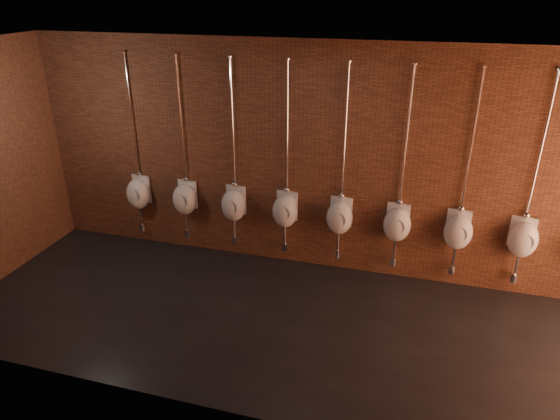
% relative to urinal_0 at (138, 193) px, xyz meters
% --- Properties ---
extents(ground, '(8.50, 8.50, 0.00)m').
position_rel_urinal_0_xyz_m(ground, '(2.84, -1.37, -0.89)').
color(ground, black).
rests_on(ground, ground).
extents(room_shell, '(8.54, 3.04, 3.22)m').
position_rel_urinal_0_xyz_m(room_shell, '(2.84, -1.37, 1.13)').
color(room_shell, black).
rests_on(room_shell, ground).
extents(urinal_0, '(0.42, 0.38, 2.72)m').
position_rel_urinal_0_xyz_m(urinal_0, '(0.00, 0.00, 0.00)').
color(urinal_0, white).
rests_on(urinal_0, ground).
extents(urinal_1, '(0.42, 0.38, 2.72)m').
position_rel_urinal_0_xyz_m(urinal_1, '(0.78, 0.00, 0.00)').
color(urinal_1, white).
rests_on(urinal_1, ground).
extents(urinal_2, '(0.42, 0.38, 2.72)m').
position_rel_urinal_0_xyz_m(urinal_2, '(1.56, 0.00, 0.00)').
color(urinal_2, white).
rests_on(urinal_2, ground).
extents(urinal_3, '(0.42, 0.38, 2.72)m').
position_rel_urinal_0_xyz_m(urinal_3, '(2.34, 0.00, 0.00)').
color(urinal_3, white).
rests_on(urinal_3, ground).
extents(urinal_4, '(0.42, 0.38, 2.72)m').
position_rel_urinal_0_xyz_m(urinal_4, '(3.12, 0.00, 0.00)').
color(urinal_4, white).
rests_on(urinal_4, ground).
extents(urinal_5, '(0.42, 0.38, 2.72)m').
position_rel_urinal_0_xyz_m(urinal_5, '(3.90, 0.00, 0.00)').
color(urinal_5, white).
rests_on(urinal_5, ground).
extents(urinal_6, '(0.42, 0.38, 2.72)m').
position_rel_urinal_0_xyz_m(urinal_6, '(4.68, 0.00, 0.00)').
color(urinal_6, white).
rests_on(urinal_6, ground).
extents(urinal_7, '(0.42, 0.38, 2.72)m').
position_rel_urinal_0_xyz_m(urinal_7, '(5.46, 0.00, 0.00)').
color(urinal_7, white).
rests_on(urinal_7, ground).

